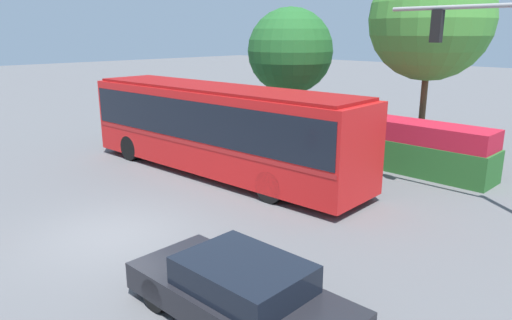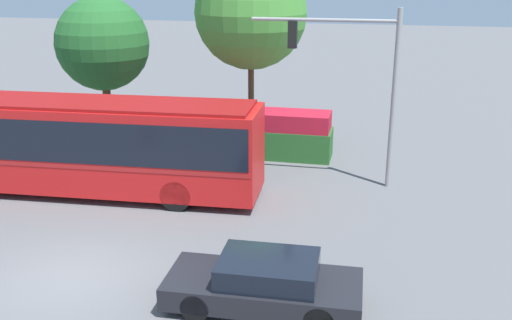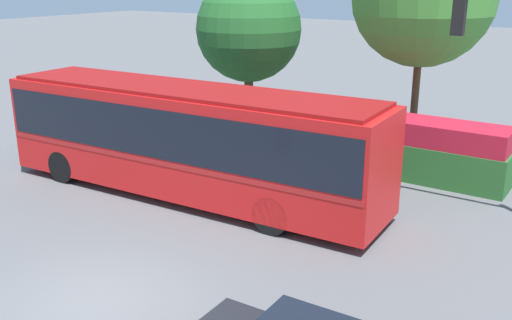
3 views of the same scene
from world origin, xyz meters
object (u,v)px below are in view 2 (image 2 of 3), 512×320
at_px(traffic_light_pole, 360,72).
at_px(street_tree_centre, 251,13).
at_px(city_bus, 85,141).
at_px(street_tree_left, 103,44).
at_px(sedan_foreground, 265,284).

relative_size(traffic_light_pole, street_tree_centre, 0.77).
relative_size(city_bus, street_tree_left, 1.92).
distance_m(sedan_foreground, street_tree_left, 16.26).
bearing_deg(city_bus, traffic_light_pole, -166.02).
relative_size(street_tree_left, street_tree_centre, 0.78).
xyz_separation_m(sedan_foreground, traffic_light_pole, (1.54, 8.42, 3.42)).
distance_m(sedan_foreground, street_tree_centre, 14.65).
xyz_separation_m(sedan_foreground, street_tree_left, (-9.78, 12.50, 3.54)).
xyz_separation_m(city_bus, traffic_light_pole, (8.82, 2.68, 2.19)).
height_order(street_tree_left, street_tree_centre, street_tree_centre).
xyz_separation_m(sedan_foreground, street_tree_centre, (-3.32, 13.39, 4.91)).
bearing_deg(street_tree_centre, street_tree_left, -172.15).
bearing_deg(traffic_light_pole, street_tree_centre, -45.70).
bearing_deg(street_tree_centre, city_bus, -117.33).
distance_m(city_bus, traffic_light_pole, 9.48).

